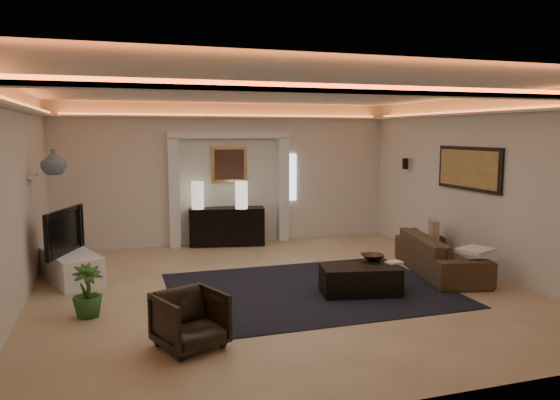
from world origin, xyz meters
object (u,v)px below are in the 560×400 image
object	(u,v)px
console	(227,226)
sofa	(440,254)
coffee_table	(360,280)
armchair	(190,320)

from	to	relation	value
console	sofa	bearing A→B (deg)	-37.12
console	coffee_table	bearing A→B (deg)	-62.54
console	coffee_table	xyz separation A→B (m)	(1.13, -3.84, -0.20)
armchair	coffee_table	bearing A→B (deg)	1.97
coffee_table	armchair	distance (m)	2.85
sofa	coffee_table	xyz separation A→B (m)	(-1.75, -0.62, -0.11)
armchair	sofa	bearing A→B (deg)	-0.03
sofa	armchair	distance (m)	4.70
console	armchair	distance (m)	5.23
console	sofa	distance (m)	4.33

